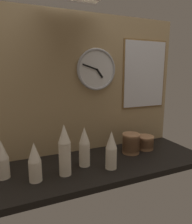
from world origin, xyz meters
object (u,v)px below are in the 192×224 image
Objects in this scene: cup_stack_center_left at (65,150)px; bowl_stack_far_right at (145,142)px; cup_stack_center at (84,146)px; cup_stack_left at (35,162)px; cup_stack_center_right at (111,150)px; wall_clock at (96,70)px; bowl_stack_right at (131,143)px; cup_stack_far_left at (2,159)px; menu_board at (145,75)px.

bowl_stack_far_right is at bearing 12.03° from cup_stack_center_left.
cup_stack_center is 0.34m from cup_stack_left.
cup_stack_center_right is 0.18m from cup_stack_center.
wall_clock is (0.04, 0.35, 0.51)m from cup_stack_center_right.
bowl_stack_right is at bearing 8.29° from cup_stack_center.
cup_stack_far_left is (-0.65, 0.14, -0.01)m from cup_stack_center_right.
bowl_stack_far_right is 0.71m from wall_clock.
bowl_stack_far_right is 0.43× the size of wall_clock.
menu_board reaches higher than cup_stack_far_left.
cup_stack_center_left is (0.18, 0.01, 0.04)m from cup_stack_left.
cup_stack_center is 0.50m from cup_stack_far_left.
bowl_stack_far_right is 0.24× the size of menu_board.
cup_stack_center is at bearing -158.63° from menu_board.
cup_stack_left and cup_stack_far_left have the same top height.
cup_stack_center_left is (-0.15, -0.07, 0.03)m from cup_stack_center.
cup_stack_center_left is 0.96m from menu_board.
cup_stack_center_left is at bearing -137.68° from wall_clock.
cup_stack_far_left reaches higher than bowl_stack_far_right.
wall_clock is at bearing 51.83° from cup_stack_center.
bowl_stack_right is 0.27× the size of menu_board.
cup_stack_far_left is (-0.50, 0.04, -0.02)m from cup_stack_center.
bowl_stack_right is (0.26, 0.16, -0.04)m from cup_stack_center_right.
menu_board is (0.08, 0.17, 0.54)m from bowl_stack_far_right.
bowl_stack_far_right is at bearing 8.45° from cup_stack_center.
cup_stack_center is at bearing -171.71° from bowl_stack_right.
cup_stack_center_left reaches higher than bowl_stack_far_right.
cup_stack_left is 1.72× the size of bowl_stack_far_right.
bowl_stack_far_right is at bearing 24.55° from cup_stack_center_right.
bowl_stack_far_right is at bearing -23.51° from wall_clock.
cup_stack_far_left is 1.06m from bowl_stack_far_right.
cup_stack_center is 1.97× the size of bowl_stack_far_right.
bowl_stack_right is 0.60m from menu_board.
cup_stack_center_right is at bearing -144.29° from menu_board.
wall_clock reaches higher than cup_stack_center_left.
cup_stack_center_right is at bearing -7.04° from cup_stack_center_left.
cup_stack_center_right is 0.30m from cup_stack_center_left.
menu_board is at bearing 10.64° from cup_stack_far_left.
cup_stack_center_right is 0.31m from bowl_stack_right.
menu_board is (0.97, 0.33, 0.48)m from cup_stack_left.
menu_board is at bearing 35.71° from cup_stack_center_right.
bowl_stack_right is 0.49× the size of wall_clock.
wall_clock is (0.34, 0.31, 0.48)m from cup_stack_center_left.
cup_stack_center reaches higher than cup_stack_far_left.
cup_stack_left is (-0.48, 0.03, -0.01)m from cup_stack_center_right.
wall_clock reaches higher than cup_stack_center_right.
bowl_stack_right is at bearing 12.90° from cup_stack_center_left.
cup_stack_center reaches higher than cup_stack_center_right.
cup_stack_center_left is 0.58m from bowl_stack_right.
cup_stack_center is at bearing -128.17° from wall_clock.
cup_stack_far_left is at bearing 175.79° from cup_stack_center.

